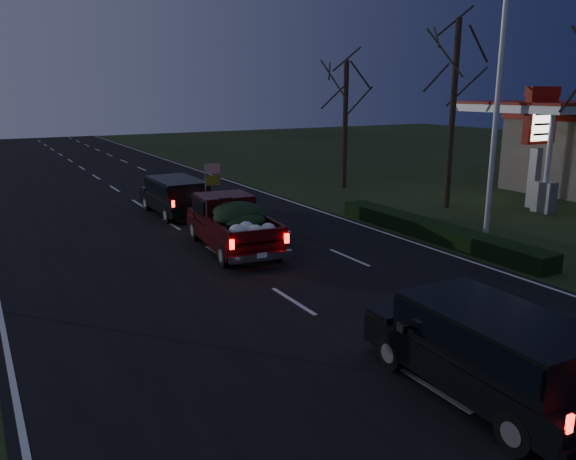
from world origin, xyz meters
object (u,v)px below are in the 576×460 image
pickup_truck (232,221)px  rear_suv (492,345)px  lead_suv (176,193)px  light_pole (499,88)px  gas_price_pylon (540,127)px

pickup_truck → rear_suv: (-0.03, -11.23, 0.01)m
pickup_truck → lead_suv: bearing=94.9°
lead_suv → rear_suv: rear_suv is taller
lead_suv → rear_suv: size_ratio=0.97×
light_pole → pickup_truck: light_pole is taller
light_pole → pickup_truck: size_ratio=1.72×
gas_price_pylon → lead_suv: size_ratio=1.21×
light_pole → lead_suv: (-8.68, 9.70, -4.48)m
gas_price_pylon → pickup_truck: gas_price_pylon is taller
gas_price_pylon → pickup_truck: (-15.29, 0.42, -2.76)m
light_pole → gas_price_pylon: light_pole is taller
gas_price_pylon → rear_suv: 18.96m
pickup_truck → rear_suv: 11.23m
gas_price_pylon → pickup_truck: 15.55m
pickup_truck → lead_suv: pickup_truck is taller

